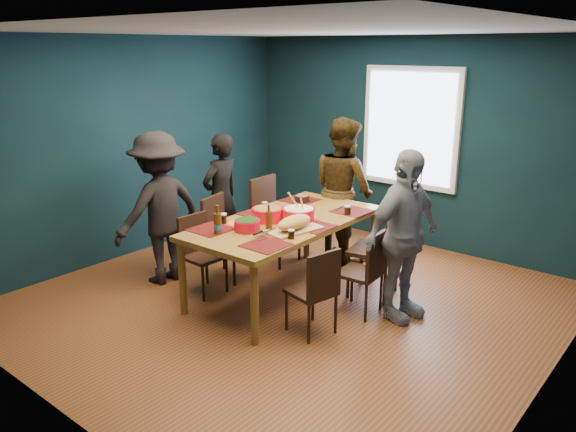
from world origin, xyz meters
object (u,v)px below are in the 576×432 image
(person_far_left, at_px, (221,197))
(cutting_board, at_px, (294,224))
(chair_right_far, at_px, (383,243))
(chair_left_far, at_px, (270,213))
(bowl_salad, at_px, (267,214))
(chair_left_near, at_px, (199,248))
(person_right, at_px, (403,236))
(chair_right_mid, at_px, (367,267))
(bowl_dumpling, at_px, (299,214))
(bowl_herbs, at_px, (247,225))
(person_back, at_px, (343,189))
(person_near_left, at_px, (159,208))
(chair_left_mid, at_px, (221,231))
(chair_right_near, at_px, (317,286))
(dining_table, at_px, (285,227))

(person_far_left, bearing_deg, cutting_board, 67.61)
(chair_right_far, bearing_deg, chair_left_far, 165.20)
(bowl_salad, bearing_deg, chair_left_far, 129.70)
(chair_right_far, bearing_deg, bowl_salad, -155.31)
(chair_left_near, relative_size, cutting_board, 1.19)
(bowl_salad, bearing_deg, person_right, 17.28)
(person_right, bearing_deg, chair_right_mid, 129.11)
(chair_left_near, xyz_separation_m, bowl_dumpling, (0.91, 0.57, 0.41))
(person_far_left, xyz_separation_m, bowl_herbs, (1.26, -0.87, 0.11))
(chair_left_near, relative_size, person_back, 0.48)
(person_right, distance_m, bowl_salad, 1.41)
(chair_right_far, xyz_separation_m, person_near_left, (-2.14, -1.19, 0.25))
(bowl_salad, distance_m, cutting_board, 0.44)
(chair_left_near, bearing_deg, chair_right_mid, 23.89)
(chair_left_mid, bearing_deg, person_back, 49.52)
(chair_left_far, bearing_deg, chair_right_mid, -19.72)
(person_near_left, relative_size, bowl_dumpling, 4.96)
(chair_right_near, distance_m, cutting_board, 0.72)
(chair_right_far, xyz_separation_m, bowl_salad, (-0.97, -0.72, 0.30))
(chair_right_near, bearing_deg, bowl_dumpling, 151.97)
(bowl_herbs, xyz_separation_m, cutting_board, (0.36, 0.28, 0.01))
(chair_right_near, height_order, person_far_left, person_far_left)
(chair_left_mid, relative_size, cutting_board, 1.33)
(cutting_board, bearing_deg, chair_right_far, 68.99)
(chair_left_mid, height_order, chair_right_mid, chair_left_mid)
(chair_right_far, distance_m, person_back, 1.25)
(bowl_herbs, distance_m, cutting_board, 0.46)
(person_far_left, bearing_deg, person_near_left, -1.63)
(dining_table, distance_m, chair_right_mid, 0.97)
(bowl_salad, bearing_deg, chair_right_near, -22.86)
(chair_left_near, height_order, bowl_herbs, bowl_herbs)
(chair_right_mid, relative_size, bowl_dumpling, 2.50)
(chair_right_far, relative_size, chair_right_mid, 1.21)
(chair_right_far, bearing_deg, chair_right_mid, -90.68)
(person_near_left, bearing_deg, bowl_dumpling, 116.96)
(person_right, bearing_deg, person_far_left, 99.37)
(dining_table, relative_size, person_back, 1.25)
(chair_right_mid, relative_size, chair_right_near, 1.02)
(person_back, bearing_deg, person_right, 163.77)
(bowl_salad, xyz_separation_m, bowl_herbs, (0.07, -0.38, -0.01))
(dining_table, xyz_separation_m, cutting_board, (0.30, -0.23, 0.15))
(chair_right_near, distance_m, person_far_left, 2.32)
(chair_left_mid, xyz_separation_m, chair_left_near, (0.11, -0.44, -0.06))
(bowl_salad, bearing_deg, person_back, 90.93)
(chair_right_mid, distance_m, person_back, 1.64)
(bowl_salad, height_order, bowl_herbs, bowl_salad)
(person_right, distance_m, bowl_herbs, 1.51)
(dining_table, height_order, person_back, person_back)
(dining_table, xyz_separation_m, bowl_herbs, (-0.06, -0.51, 0.14))
(chair_left_mid, bearing_deg, person_right, -2.96)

